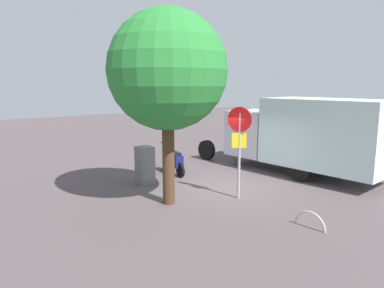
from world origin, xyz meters
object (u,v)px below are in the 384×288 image
at_px(street_tree, 167,71).
at_px(utility_cabinet, 145,165).
at_px(bike_rack_hoop, 310,228).
at_px(box_truck_near, 303,133).
at_px(stop_sign, 239,138).
at_px(motorcycle, 173,161).

xyz_separation_m(street_tree, utility_cabinet, (2.28, -0.55, -3.19)).
distance_m(street_tree, bike_rack_hoop, 5.55).
distance_m(box_truck_near, bike_rack_hoop, 5.64).
height_order(stop_sign, bike_rack_hoop, stop_sign).
bearing_deg(bike_rack_hoop, box_truck_near, -53.23).
bearing_deg(stop_sign, bike_rack_hoop, 174.88).
bearing_deg(utility_cabinet, bike_rack_hoop, -168.85).
xyz_separation_m(box_truck_near, utility_cabinet, (2.66, 5.49, -0.97)).
relative_size(box_truck_near, motorcycle, 4.47).
xyz_separation_m(motorcycle, bike_rack_hoop, (-6.35, 0.39, -0.52)).
height_order(box_truck_near, bike_rack_hoop, box_truck_near).
bearing_deg(motorcycle, utility_cabinet, 115.28).
bearing_deg(stop_sign, motorcycle, -2.39).
distance_m(motorcycle, stop_sign, 3.92).
height_order(motorcycle, stop_sign, stop_sign).
bearing_deg(motorcycle, street_tree, 151.47).
relative_size(stop_sign, bike_rack_hoop, 3.33).
bearing_deg(box_truck_near, street_tree, 83.40).
bearing_deg(motorcycle, stop_sign, -173.31).
height_order(motorcycle, bike_rack_hoop, motorcycle).
bearing_deg(utility_cabinet, motorcycle, -73.80).
bearing_deg(stop_sign, utility_cabinet, 23.52).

